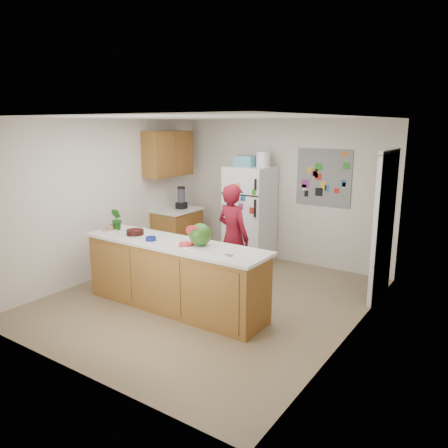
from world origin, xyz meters
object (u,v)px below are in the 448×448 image
Objects in this scene: refrigerator at (250,214)px; watermelon at (200,235)px; person at (233,237)px; cherry_bowl at (135,232)px.

watermelon is (0.68, -2.36, 0.22)m from refrigerator.
refrigerator reaches higher than person.
cherry_bowl is at bearing -178.86° from watermelon.
refrigerator reaches higher than cherry_bowl.
refrigerator is 5.95× the size of watermelon.
refrigerator is 7.04× the size of cherry_bowl.
watermelon is at bearing -73.99° from refrigerator.
refrigerator is at bearing 106.01° from watermelon.
cherry_bowl is at bearing 60.76° from person.
watermelon reaches higher than cherry_bowl.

